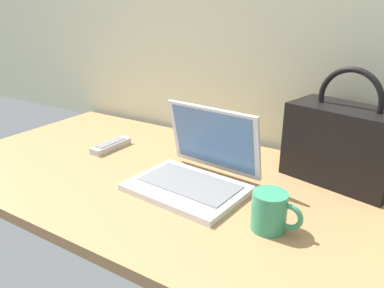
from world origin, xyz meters
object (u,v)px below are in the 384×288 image
laptop (196,170)px  handbag (343,143)px  coffee_mug (271,211)px  remote_control_far (111,146)px

laptop → handbag: size_ratio=0.99×
laptop → coffee_mug: bearing=-20.7°
laptop → handbag: bearing=36.7°
coffee_mug → handbag: (0.08, 0.35, 0.07)m
coffee_mug → laptop: bearing=159.3°
coffee_mug → handbag: size_ratio=0.36×
coffee_mug → remote_control_far: coffee_mug is taller
laptop → remote_control_far: (-0.40, 0.08, -0.03)m
coffee_mug → handbag: bearing=77.3°
coffee_mug → handbag: handbag is taller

